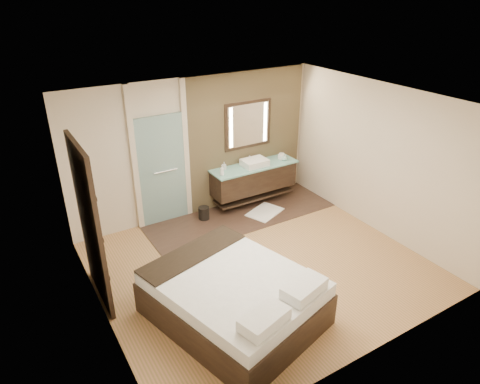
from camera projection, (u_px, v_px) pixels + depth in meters
floor at (260, 265)px, 7.04m from camera, size 5.00×5.00×0.00m
tile_strip at (241, 215)px, 8.54m from camera, size 3.80×1.30×0.01m
stone_wall at (247, 138)px, 8.65m from camera, size 2.60×0.08×2.70m
vanity at (254, 178)px, 8.77m from camera, size 1.85×0.55×0.88m
mirror_unit at (248, 125)px, 8.48m from camera, size 1.06×0.04×0.96m
frosted_door at (162, 166)px, 7.88m from camera, size 1.10×0.12×2.70m
shoji_partition at (90, 225)px, 5.84m from camera, size 0.06×1.20×2.40m
bed at (234, 297)px, 5.80m from camera, size 2.24×2.55×0.84m
bath_mat at (265, 212)px, 8.63m from camera, size 0.86×0.74×0.02m
waste_bin at (204, 213)px, 8.36m from camera, size 0.22×0.22×0.26m
tissue_box at (282, 157)px, 8.92m from camera, size 0.13×0.13×0.10m
soap_bottle_a at (222, 170)px, 8.14m from camera, size 0.09×0.09×0.20m
soap_bottle_b at (224, 166)px, 8.42m from camera, size 0.07×0.07×0.15m
soap_bottle_c at (284, 157)px, 8.84m from camera, size 0.14×0.14×0.13m
cup at (282, 155)px, 9.02m from camera, size 0.14×0.14×0.09m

